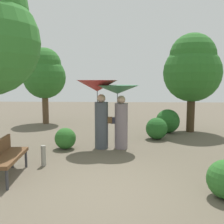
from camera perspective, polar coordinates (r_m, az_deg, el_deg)
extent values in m
plane|color=brown|center=(5.45, -1.74, -16.27)|extent=(40.00, 40.00, 0.00)
cylinder|color=#474C56|center=(8.22, -2.32, -2.92)|extent=(0.42, 0.42, 1.46)
sphere|color=tan|center=(8.12, -2.35, 2.98)|extent=(0.26, 0.26, 0.26)
cylinder|color=#333338|center=(8.16, -3.21, 1.57)|extent=(0.02, 0.02, 0.84)
cone|color=#B22D2D|center=(8.12, -3.23, 5.73)|extent=(1.26, 1.26, 0.35)
cube|color=brown|center=(8.15, -0.46, -1.76)|extent=(0.14, 0.10, 0.20)
cylinder|color=gray|center=(8.21, 2.02, -3.06)|extent=(0.41, 0.41, 1.43)
sphere|color=tan|center=(8.11, 2.04, 2.71)|extent=(0.25, 0.25, 0.25)
cylinder|color=#333338|center=(8.14, 1.18, 1.21)|extent=(0.02, 0.02, 0.78)
cone|color=#33724C|center=(8.10, 1.19, 4.91)|extent=(1.35, 1.35, 0.27)
cube|color=#333342|center=(8.22, 0.19, -1.85)|extent=(0.14, 0.10, 0.20)
cylinder|color=#38383D|center=(5.68, -21.92, -13.41)|extent=(0.06, 0.06, 0.44)
cylinder|color=#38383D|center=(6.89, -18.23, -9.62)|extent=(0.06, 0.06, 0.44)
cylinder|color=#38383D|center=(6.99, -20.96, -9.50)|extent=(0.06, 0.06, 0.44)
cube|color=brown|center=(6.26, -21.49, -9.17)|extent=(0.57, 1.53, 0.08)
cylinder|color=#42301E|center=(11.23, 16.91, 4.03)|extent=(0.32, 0.32, 3.24)
sphere|color=#2D6B28|center=(11.22, 17.06, 8.16)|extent=(2.35, 2.35, 2.35)
sphere|color=#2D6B28|center=(11.25, 17.19, 11.46)|extent=(1.88, 1.88, 1.88)
cylinder|color=brown|center=(13.21, -14.40, 4.05)|extent=(0.30, 0.30, 3.01)
sphere|color=#2D6B28|center=(13.20, -14.50, 7.32)|extent=(2.05, 2.05, 2.05)
sphere|color=#2D6B28|center=(13.22, -14.58, 9.93)|extent=(1.64, 1.64, 1.64)
sphere|color=#235B23|center=(9.65, 9.69, -3.55)|extent=(0.79, 0.79, 0.79)
sphere|color=#2D6B28|center=(8.34, -10.13, -5.68)|extent=(0.66, 0.66, 0.66)
sphere|color=#235B23|center=(10.85, 12.04, -1.95)|extent=(0.96, 0.96, 0.96)
cylinder|color=gray|center=(6.87, -14.70, -9.20)|extent=(0.12, 0.12, 0.52)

